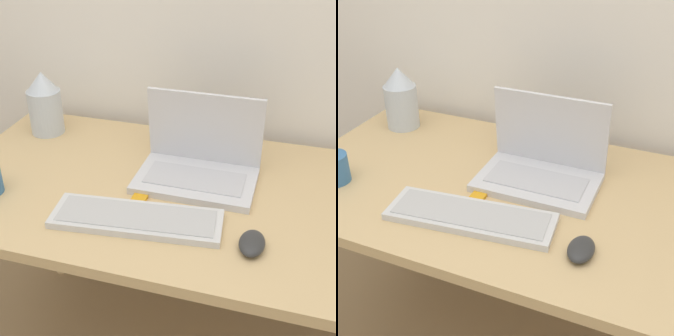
# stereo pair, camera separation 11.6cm
# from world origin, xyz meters

# --- Properties ---
(desk) EXTENTS (1.29, 0.70, 0.72)m
(desk) POSITION_xyz_m (0.00, 0.35, 0.63)
(desk) COLOR tan
(desk) RESTS_ON ground_plane
(laptop) EXTENTS (0.32, 0.22, 0.23)m
(laptop) POSITION_xyz_m (0.04, 0.43, 0.77)
(laptop) COLOR silver
(laptop) RESTS_ON desk
(keyboard) EXTENTS (0.43, 0.17, 0.02)m
(keyboard) POSITION_xyz_m (-0.05, 0.18, 0.73)
(keyboard) COLOR silver
(keyboard) RESTS_ON desk
(mouse) EXTENTS (0.06, 0.09, 0.03)m
(mouse) POSITION_xyz_m (0.23, 0.16, 0.73)
(mouse) COLOR #2D2D2D
(mouse) RESTS_ON desk
(vase) EXTENTS (0.11, 0.11, 0.21)m
(vase) POSITION_xyz_m (-0.50, 0.56, 0.82)
(vase) COLOR silver
(vase) RESTS_ON desk
(mp3_player) EXTENTS (0.04, 0.07, 0.01)m
(mp3_player) POSITION_xyz_m (-0.08, 0.28, 0.72)
(mp3_player) COLOR orange
(mp3_player) RESTS_ON desk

